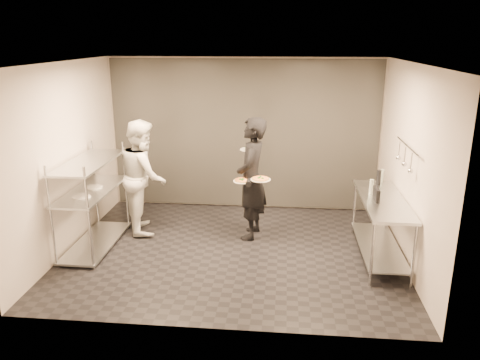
# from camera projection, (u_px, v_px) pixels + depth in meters

# --- Properties ---
(room_shell) EXTENTS (5.00, 4.00, 2.80)m
(room_shell) POSITION_uv_depth(u_px,v_px,m) (240.00, 145.00, 7.86)
(room_shell) COLOR black
(room_shell) RESTS_ON ground
(pass_rack) EXTENTS (0.60, 1.60, 1.50)m
(pass_rack) POSITION_uv_depth(u_px,v_px,m) (92.00, 199.00, 7.13)
(pass_rack) COLOR #ADB0B4
(pass_rack) RESTS_ON ground
(prep_counter) EXTENTS (0.60, 1.80, 0.92)m
(prep_counter) POSITION_uv_depth(u_px,v_px,m) (381.00, 218.00, 6.77)
(prep_counter) COLOR #ADB0B4
(prep_counter) RESTS_ON ground
(utensil_rail) EXTENTS (0.07, 1.20, 0.31)m
(utensil_rail) POSITION_uv_depth(u_px,v_px,m) (406.00, 157.00, 6.47)
(utensil_rail) COLOR #ADB0B4
(utensil_rail) RESTS_ON room_shell
(waiter) EXTENTS (0.55, 0.77, 1.96)m
(waiter) POSITION_uv_depth(u_px,v_px,m) (251.00, 179.00, 7.41)
(waiter) COLOR black
(waiter) RESTS_ON ground
(chef) EXTENTS (0.97, 1.09, 1.87)m
(chef) POSITION_uv_depth(u_px,v_px,m) (144.00, 176.00, 7.70)
(chef) COLOR silver
(chef) RESTS_ON ground
(pizza_plate_near) EXTENTS (0.30, 0.30, 0.05)m
(pizza_plate_near) POSITION_uv_depth(u_px,v_px,m) (243.00, 180.00, 7.24)
(pizza_plate_near) COLOR white
(pizza_plate_near) RESTS_ON waiter
(pizza_plate_far) EXTENTS (0.31, 0.31, 0.05)m
(pizza_plate_far) POSITION_uv_depth(u_px,v_px,m) (261.00, 179.00, 7.13)
(pizza_plate_far) COLOR white
(pizza_plate_far) RESTS_ON waiter
(salad_plate) EXTENTS (0.30, 0.30, 0.07)m
(salad_plate) POSITION_uv_depth(u_px,v_px,m) (249.00, 148.00, 7.62)
(salad_plate) COLOR white
(salad_plate) RESTS_ON waiter
(pos_monitor) EXTENTS (0.06, 0.26, 0.18)m
(pos_monitor) POSITION_uv_depth(u_px,v_px,m) (376.00, 194.00, 6.58)
(pos_monitor) COLOR black
(pos_monitor) RESTS_ON prep_counter
(bottle_green) EXTENTS (0.06, 0.06, 0.22)m
(bottle_green) POSITION_uv_depth(u_px,v_px,m) (371.00, 187.00, 6.85)
(bottle_green) COLOR gray
(bottle_green) RESTS_ON prep_counter
(bottle_clear) EXTENTS (0.06, 0.06, 0.21)m
(bottle_clear) POSITION_uv_depth(u_px,v_px,m) (382.00, 176.00, 7.40)
(bottle_clear) COLOR gray
(bottle_clear) RESTS_ON prep_counter
(bottle_dark) EXTENTS (0.07, 0.07, 0.24)m
(bottle_dark) POSITION_uv_depth(u_px,v_px,m) (379.00, 178.00, 7.27)
(bottle_dark) COLOR black
(bottle_dark) RESTS_ON prep_counter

